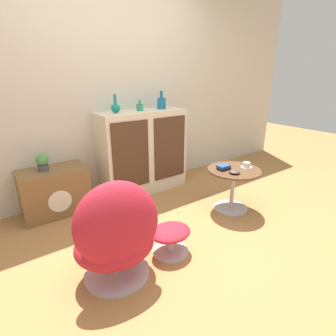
# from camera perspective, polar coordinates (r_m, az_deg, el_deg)

# --- Properties ---
(ground_plane) EXTENTS (12.00, 12.00, 0.00)m
(ground_plane) POSITION_cam_1_polar(r_m,az_deg,el_deg) (2.48, 4.46, -16.00)
(ground_plane) COLOR #A87542
(wall_back) EXTENTS (6.40, 0.06, 2.60)m
(wall_back) POSITION_cam_1_polar(r_m,az_deg,el_deg) (3.30, -12.70, 16.83)
(wall_back) COLOR beige
(wall_back) RESTS_ON ground_plane
(sideboard) EXTENTS (1.10, 0.43, 1.03)m
(sideboard) POSITION_cam_1_polar(r_m,az_deg,el_deg) (3.34, -5.53, 3.56)
(sideboard) COLOR beige
(sideboard) RESTS_ON ground_plane
(tv_console) EXTENTS (0.68, 0.39, 0.51)m
(tv_console) POSITION_cam_1_polar(r_m,az_deg,el_deg) (3.09, -23.41, -4.67)
(tv_console) COLOR brown
(tv_console) RESTS_ON ground_plane
(egg_chair) EXTENTS (0.66, 0.61, 0.81)m
(egg_chair) POSITION_cam_1_polar(r_m,az_deg,el_deg) (1.94, -11.19, -14.23)
(egg_chair) COLOR #B7B7BC
(egg_chair) RESTS_ON ground_plane
(ottoman) EXTENTS (0.35, 0.31, 0.25)m
(ottoman) POSITION_cam_1_polar(r_m,az_deg,el_deg) (2.27, 0.55, -14.47)
(ottoman) COLOR #B7B7BC
(ottoman) RESTS_ON ground_plane
(coffee_table) EXTENTS (0.57, 0.57, 0.48)m
(coffee_table) POSITION_cam_1_polar(r_m,az_deg,el_deg) (2.97, 13.95, -3.24)
(coffee_table) COLOR #B7B7BC
(coffee_table) RESTS_ON ground_plane
(vase_leftmost) EXTENTS (0.10, 0.10, 0.20)m
(vase_leftmost) POSITION_cam_1_polar(r_m,az_deg,el_deg) (3.08, -11.35, 12.77)
(vase_leftmost) COLOR #147A75
(vase_leftmost) RESTS_ON sideboard
(vase_inner_left) EXTENTS (0.08, 0.08, 0.13)m
(vase_inner_left) POSITION_cam_1_polar(r_m,az_deg,el_deg) (3.23, -6.18, 13.05)
(vase_inner_left) COLOR #2D8E6B
(vase_inner_left) RESTS_ON sideboard
(vase_inner_right) EXTENTS (0.11, 0.11, 0.22)m
(vase_inner_right) POSITION_cam_1_polar(r_m,az_deg,el_deg) (3.39, -1.43, 14.02)
(vase_inner_right) COLOR #196699
(vase_inner_right) RESTS_ON sideboard
(potted_plant) EXTENTS (0.13, 0.13, 0.18)m
(potted_plant) POSITION_cam_1_polar(r_m,az_deg,el_deg) (2.96, -25.67, 1.20)
(potted_plant) COLOR #4C4C51
(potted_plant) RESTS_ON tv_console
(teacup) EXTENTS (0.12, 0.12, 0.06)m
(teacup) POSITION_cam_1_polar(r_m,az_deg,el_deg) (2.99, 16.70, 0.55)
(teacup) COLOR silver
(teacup) RESTS_ON coffee_table
(book_stack) EXTENTS (0.14, 0.10, 0.05)m
(book_stack) POSITION_cam_1_polar(r_m,az_deg,el_deg) (2.87, 12.01, 0.14)
(book_stack) COLOR black
(book_stack) RESTS_ON coffee_table
(bowl) EXTENTS (0.11, 0.11, 0.04)m
(bowl) POSITION_cam_1_polar(r_m,az_deg,el_deg) (2.78, 14.29, -0.81)
(bowl) COLOR #4C3828
(bowl) RESTS_ON coffee_table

